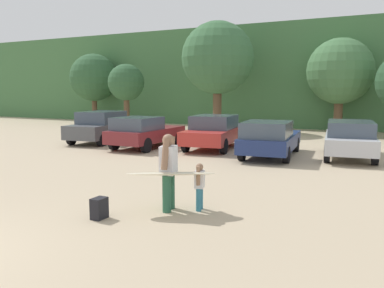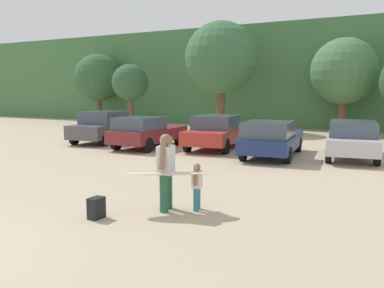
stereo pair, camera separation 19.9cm
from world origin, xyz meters
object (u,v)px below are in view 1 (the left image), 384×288
Objects in this scene: parked_car_navy at (270,138)px; person_adult at (168,168)px; parked_car_silver at (350,138)px; parked_car_dark_gray at (101,126)px; surfboard_cream at (171,174)px; backpack_dropped at (99,208)px; parked_car_red at (214,131)px; parked_car_maroon at (144,132)px; person_child at (200,184)px.

parked_car_navy is 8.31m from person_adult.
parked_car_silver is 2.66× the size of person_adult.
parked_car_silver is at bearing -94.29° from parked_car_dark_gray.
surfboard_cream is 4.43× the size of backpack_dropped.
person_adult is at bearing -169.06° from parked_car_red.
parked_car_dark_gray is at bearing 76.55° from parked_car_maroon.
backpack_dropped is at bearing 30.07° from person_child.
parked_car_red is 1.03× the size of parked_car_silver.
surfboard_cream is (0.18, -8.43, 0.10)m from parked_car_navy.
surfboard_cream is at bearing 175.32° from parked_car_navy.
parked_car_navy is 8.01m from person_child.
backpack_dropped is at bearing -175.97° from parked_car_red.
person_adult is (9.26, -8.95, 0.14)m from parked_car_dark_gray.
parked_car_dark_gray is 3.29m from parked_car_maroon.
backpack_dropped is (-1.00, -1.20, -0.76)m from person_adult.
person_adult is 1.73m from backpack_dropped.
parked_car_red is at bearing 61.38° from parked_car_navy.
person_child is at bearing 158.59° from parked_car_silver.
person_adult reaches higher than parked_car_maroon.
surfboard_cream is at bearing 124.96° from person_adult.
backpack_dropped is at bearing -147.80° from parked_car_dark_gray.
parked_car_silver is at bearing -97.35° from parked_car_red.
person_child reaches higher than backpack_dropped.
parked_car_dark_gray is at bearing -54.47° from person_child.
person_child is 0.71m from surfboard_cream.
parked_car_red is 4.44× the size of person_child.
parked_car_maroon is 9.39× the size of backpack_dropped.
parked_car_red reaches higher than person_child.
parked_car_silver is 4.31× the size of person_child.
parked_car_silver reaches higher than backpack_dropped.
person_adult reaches higher than parked_car_navy.
person_adult is (6.06, -8.19, 0.21)m from parked_car_maroon.
backpack_dropped is at bearing -151.78° from parked_car_maroon.
parked_car_navy reaches higher than parked_car_maroon.
parked_car_maroon and parked_car_silver have the same top height.
backpack_dropped is (2.06, -10.77, -0.58)m from parked_car_red.
parked_car_silver is at bearing -134.98° from surfboard_cream.
person_child is at bearing -164.76° from person_adult.
parked_car_silver is at bearing -117.28° from person_child.
parked_car_red is at bearing 81.94° from parked_car_silver.
parked_car_silver is at bearing -120.25° from person_adult.
surfboard_cream reaches higher than backpack_dropped.
parked_car_maroon is at bearing 118.33° from backpack_dropped.
backpack_dropped is (-0.95, -9.51, -0.55)m from parked_car_navy.
parked_car_navy is at bearing -88.92° from parked_car_maroon.
parked_car_red is at bearing 100.83° from backpack_dropped.
parked_car_maroon is at bearing -82.30° from surfboard_cream.
backpack_dropped is (5.06, -9.38, -0.55)m from parked_car_maroon.
person_adult reaches higher than surfboard_cream.
parked_car_dark_gray is 13.10m from person_child.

